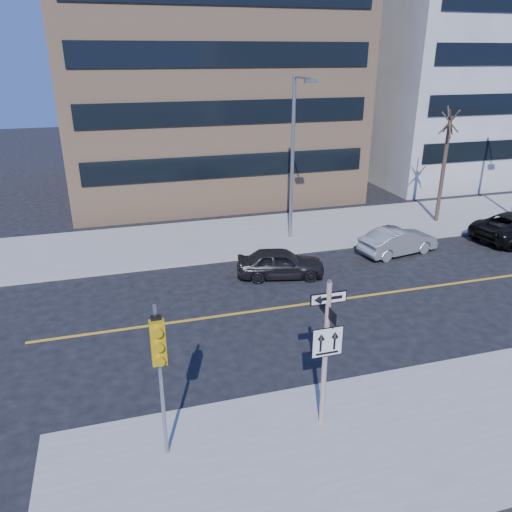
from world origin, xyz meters
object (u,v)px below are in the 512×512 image
object	(u,v)px
sign_pole	(326,346)
parked_car_a	(281,263)
street_tree_west	(450,125)
parked_car_b	(398,241)
streetlight_a	(294,149)
traffic_signal	(159,355)

from	to	relation	value
sign_pole	parked_car_a	distance (m)	9.63
street_tree_west	parked_car_a	bearing A→B (deg)	-157.42
parked_car_a	parked_car_b	xyz separation A→B (m)	(6.33, 0.98, 0.00)
parked_car_a	street_tree_west	distance (m)	12.87
sign_pole	parked_car_a	world-z (taller)	sign_pole
streetlight_a	sign_pole	bearing A→B (deg)	-106.77
traffic_signal	parked_car_b	xyz separation A→B (m)	(12.34, 10.37, -2.38)
parked_car_a	parked_car_b	size ratio (longest dim) A/B	0.96
streetlight_a	parked_car_b	bearing A→B (deg)	-35.11
traffic_signal	parked_car_b	bearing A→B (deg)	40.05
street_tree_west	parked_car_b	bearing A→B (deg)	-142.39
sign_pole	parked_car_b	bearing A→B (deg)	50.80
sign_pole	streetlight_a	distance (m)	14.05
sign_pole	traffic_signal	distance (m)	4.05
sign_pole	streetlight_a	xyz separation A→B (m)	(4.00, 13.27, 2.32)
street_tree_west	traffic_signal	bearing A→B (deg)	-140.61
sign_pole	streetlight_a	world-z (taller)	streetlight_a
parked_car_b	street_tree_west	xyz separation A→B (m)	(4.66, 3.59, 4.88)
sign_pole	parked_car_a	xyz separation A→B (m)	(2.00, 9.24, -1.79)
parked_car_a	streetlight_a	world-z (taller)	streetlight_a
sign_pole	street_tree_west	xyz separation A→B (m)	(13.00, 13.81, 3.09)
parked_car_b	parked_car_a	bearing A→B (deg)	88.25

